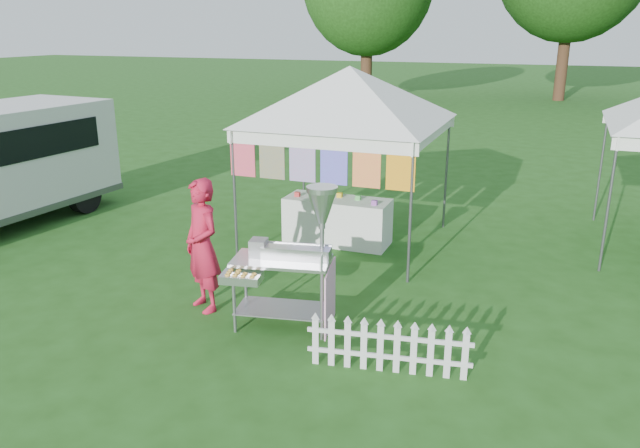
% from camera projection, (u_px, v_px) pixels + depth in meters
% --- Properties ---
extents(ground, '(120.00, 120.00, 0.00)m').
position_uv_depth(ground, '(258.00, 326.00, 7.86)').
color(ground, '#214C15').
rests_on(ground, ground).
extents(canopy_main, '(4.24, 4.24, 3.45)m').
position_uv_depth(canopy_main, '(350.00, 67.00, 10.06)').
color(canopy_main, '#59595E').
rests_on(canopy_main, ground).
extents(donut_cart, '(1.33, 1.12, 1.83)m').
position_uv_depth(donut_cart, '(297.00, 247.00, 7.49)').
color(donut_cart, gray).
rests_on(donut_cart, ground).
extents(vendor, '(0.77, 0.70, 1.78)m').
position_uv_depth(vendor, '(202.00, 246.00, 8.10)').
color(vendor, '#BD1735').
rests_on(vendor, ground).
extents(picket_fence, '(1.78, 0.31, 0.56)m').
position_uv_depth(picket_fence, '(389.00, 348.00, 6.74)').
color(picket_fence, silver).
rests_on(picket_fence, ground).
extents(display_table, '(1.80, 0.70, 0.79)m').
position_uv_depth(display_table, '(337.00, 221.00, 10.79)').
color(display_table, white).
rests_on(display_table, ground).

